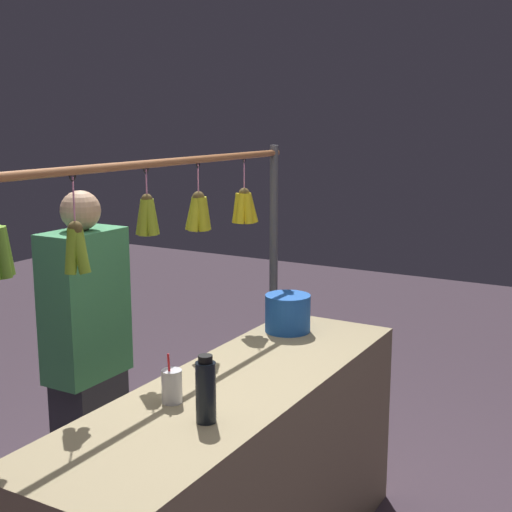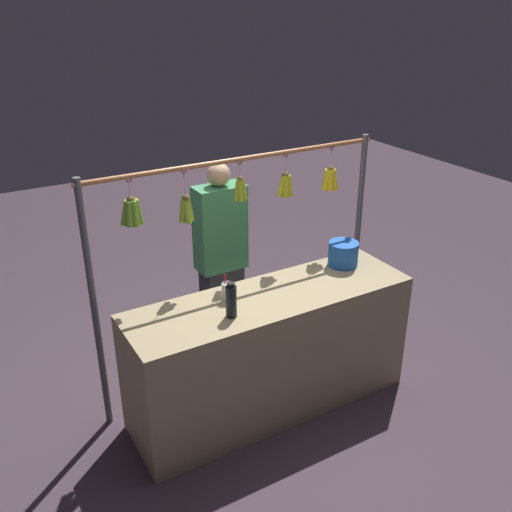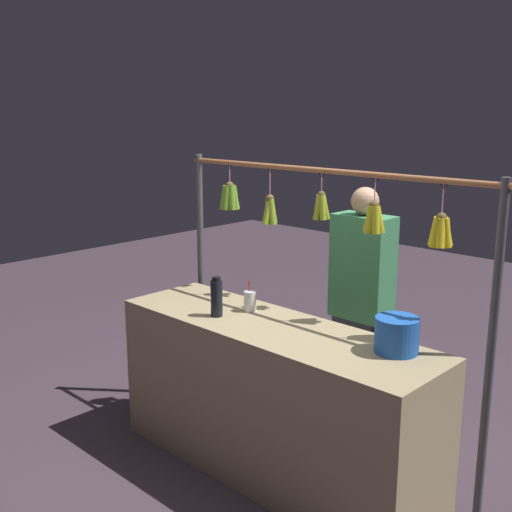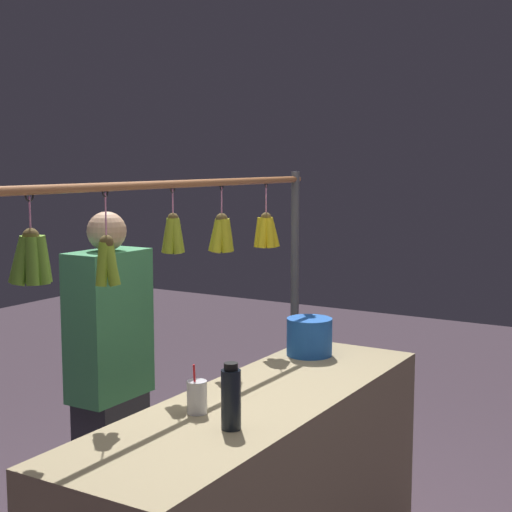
% 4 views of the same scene
% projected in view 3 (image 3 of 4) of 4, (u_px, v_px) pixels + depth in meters
% --- Properties ---
extents(ground_plane, '(12.00, 12.00, 0.00)m').
position_uv_depth(ground_plane, '(272.00, 471.00, 3.70)').
color(ground_plane, '#42333E').
extents(market_counter, '(1.97, 0.58, 0.89)m').
position_uv_depth(market_counter, '(273.00, 400.00, 3.60)').
color(market_counter, tan).
rests_on(market_counter, ground).
extents(display_rack, '(2.16, 0.14, 1.75)m').
position_uv_depth(display_rack, '(318.00, 248.00, 3.70)').
color(display_rack, '#4C4C51').
rests_on(display_rack, ground).
extents(water_bottle, '(0.07, 0.07, 0.23)m').
position_uv_depth(water_bottle, '(217.00, 298.00, 3.64)').
color(water_bottle, black).
rests_on(water_bottle, market_counter).
extents(blue_bucket, '(0.22, 0.22, 0.18)m').
position_uv_depth(blue_bucket, '(397.00, 335.00, 3.10)').
color(blue_bucket, blue).
rests_on(blue_bucket, market_counter).
extents(drink_cup, '(0.07, 0.07, 0.18)m').
position_uv_depth(drink_cup, '(250.00, 301.00, 3.73)').
color(drink_cup, silver).
rests_on(drink_cup, market_counter).
extents(vendor_person, '(0.38, 0.20, 1.58)m').
position_uv_depth(vendor_person, '(361.00, 313.00, 4.05)').
color(vendor_person, '#2D2D38').
rests_on(vendor_person, ground).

